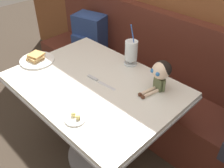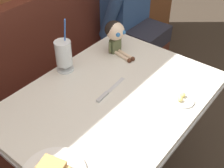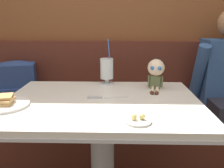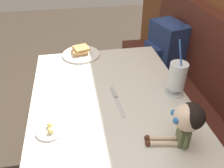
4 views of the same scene
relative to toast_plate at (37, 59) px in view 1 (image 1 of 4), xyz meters
name	(u,v)px [view 1 (image 1 of 4)]	position (x,y,z in m)	size (l,w,h in m)	color
booth_bench	(149,91)	(0.50, 0.74, -0.43)	(2.60, 0.48, 1.00)	#512319
diner_table	(95,106)	(0.50, 0.12, -0.21)	(1.11, 0.81, 0.74)	silver
toast_plate	(37,59)	(0.00, 0.00, 0.00)	(0.25, 0.25, 0.06)	white
milkshake_glass	(131,52)	(0.51, 0.46, 0.08)	(0.10, 0.10, 0.31)	silver
butter_saucer	(75,118)	(0.68, -0.18, -0.01)	(0.12, 0.12, 0.04)	white
butter_knife	(97,80)	(0.49, 0.14, -0.01)	(0.24, 0.04, 0.01)	silver
seated_doll	(161,72)	(0.84, 0.36, 0.11)	(0.13, 0.23, 0.20)	#5B6642
backpack	(90,32)	(-0.25, 0.72, -0.10)	(0.34, 0.30, 0.41)	navy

